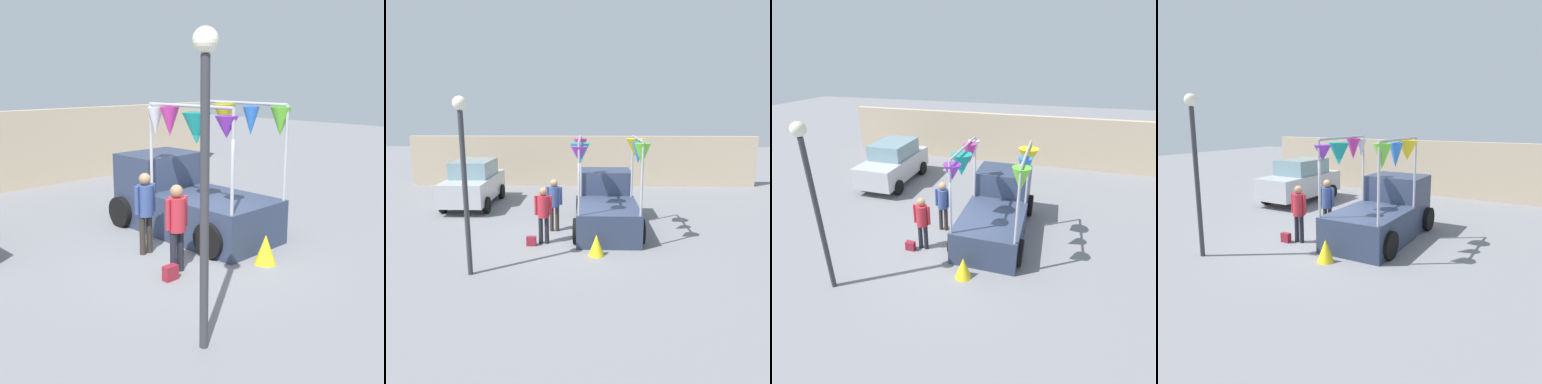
% 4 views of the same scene
% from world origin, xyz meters
% --- Properties ---
extents(ground_plane, '(60.00, 60.00, 0.00)m').
position_xyz_m(ground_plane, '(0.00, 0.00, 0.00)').
color(ground_plane, slate).
extents(vendor_truck, '(2.56, 4.11, 3.11)m').
position_xyz_m(vendor_truck, '(0.97, 1.30, 0.91)').
color(vendor_truck, '#2D3851').
rests_on(vendor_truck, ground).
extents(person_customer, '(0.53, 0.34, 1.71)m').
position_xyz_m(person_customer, '(-0.96, -0.48, 1.04)').
color(person_customer, black).
rests_on(person_customer, ground).
extents(person_vendor, '(0.53, 0.34, 1.74)m').
position_xyz_m(person_vendor, '(-0.75, 0.72, 1.05)').
color(person_vendor, '#2D2823').
rests_on(person_vendor, ground).
extents(handbag, '(0.28, 0.16, 0.28)m').
position_xyz_m(handbag, '(-1.31, -0.68, 0.14)').
color(handbag, maroon).
rests_on(handbag, ground).
extents(street_lamp, '(0.32, 0.32, 4.23)m').
position_xyz_m(street_lamp, '(-2.49, -2.69, 2.73)').
color(street_lamp, '#333338').
rests_on(street_lamp, ground).
extents(brick_boundary_wall, '(18.00, 0.36, 2.60)m').
position_xyz_m(brick_boundary_wall, '(0.00, 8.46, 1.30)').
color(brick_boundary_wall, tan).
rests_on(brick_boundary_wall, ground).
extents(folded_kite_bundle_sunflower, '(0.60, 0.60, 0.60)m').
position_xyz_m(folded_kite_bundle_sunflower, '(0.60, -1.40, 0.30)').
color(folded_kite_bundle_sunflower, yellow).
rests_on(folded_kite_bundle_sunflower, ground).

